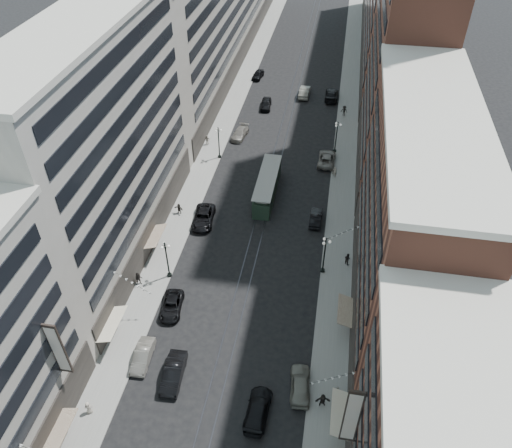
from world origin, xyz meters
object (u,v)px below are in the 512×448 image
Objects in this scene: lamppost_se_far at (324,254)px; pedestrian_2 at (139,279)px; car_13 at (266,104)px; pedestrian_9 at (344,111)px; lamppost_se_mid at (336,136)px; car_11 at (327,159)px; car_2 at (172,306)px; car_10 at (316,218)px; car_1 at (143,356)px; pedestrian_extra_0 at (323,400)px; car_8 at (240,133)px; pedestrian_8 at (335,172)px; car_4 at (300,384)px; pedestrian_7 at (347,259)px; car_12 at (332,95)px; streetcar at (267,187)px; car_9 at (258,75)px; lamppost_sw_far at (167,258)px; lamppost_sw_mid at (219,142)px; car_6 at (258,409)px; pedestrian_1 at (89,408)px; car_14 at (305,92)px; car_5 at (173,373)px; pedestrian_4 at (337,392)px; car_7 at (203,217)px; pedestrian_5 at (179,209)px; pedestrian_6 at (207,140)px.

lamppost_se_far is 22.42m from pedestrian_2.
pedestrian_9 is at bearing -7.02° from car_13.
lamppost_se_mid reaches higher than car_11.
lamppost_se_mid is at bearing 58.99° from car_2.
car_1 is at bearing 59.15° from car_10.
pedestrian_extra_0 is (14.96, -59.45, 0.13)m from car_13.
pedestrian_8 is at bearing -21.74° from car_8.
car_4 is 18.84m from pedestrian_7.
car_1 is 65.33m from car_12.
car_9 is (-8.25, 39.93, -0.77)m from streetcar.
car_9 is at bearing 102.39° from car_13.
pedestrian_2 reaches higher than car_10.
lamppost_sw_mid is (0.00, 27.00, 0.00)m from lamppost_sw_far.
pedestrian_9 is at bearing -92.85° from car_6.
car_2 is 1.10× the size of car_9.
car_10 is (14.83, -20.56, 0.00)m from car_8.
pedestrian_2 reaches higher than car_11.
lamppost_se_mid is at bearing -131.08° from pedestrian_1.
pedestrian_1 is at bearing -84.95° from car_9.
pedestrian_2 is at bearing -86.55° from car_9.
streetcar is (9.20, 18.41, -1.57)m from lamppost_sw_far.
streetcar is at bearing -84.51° from car_13.
car_14 is 3.23× the size of pedestrian_7.
streetcar reaches higher than car_1.
pedestrian_7 is at bearing 15.39° from lamppost_sw_far.
car_1 is at bearing 155.58° from car_5.
lamppost_se_mid is at bearing 0.39° from car_8.
pedestrian_4 is at bearing 91.63° from pedestrian_8.
pedestrian_1 reaches higher than car_10.
car_11 is 22.79m from car_12.
streetcar is 32.04m from car_4.
car_2 is 15.80m from car_7.
pedestrian_9 is (21.70, 32.76, 0.19)m from pedestrian_5.
car_5 is 60.03m from pedestrian_9.
car_6 is at bearing 113.11° from pedestrian_7.
pedestrian_2 is at bearing -32.89° from car_4.
pedestrian_8 reaches higher than car_9.
pedestrian_2 is 26.42m from pedestrian_4.
car_10 is at bearing 12.82° from pedestrian_4.
car_2 is 23.79m from car_10.
streetcar is at bearing -124.10° from lamppost_se_mid.
car_4 is 41.17m from car_11.
car_10 is (14.92, 18.52, 0.06)m from car_2.
pedestrian_1 is 16.55m from pedestrian_2.
car_6 is (9.00, -2.37, -0.09)m from car_5.
car_9 is (-0.91, 63.34, 0.08)m from car_2.
lamppost_se_far is 43.80m from car_13.
car_5 is 44.73m from pedestrian_6.
pedestrian_5 is (-4.18, 16.98, 0.25)m from car_2.
pedestrian_2 is 51.86m from pedestrian_9.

